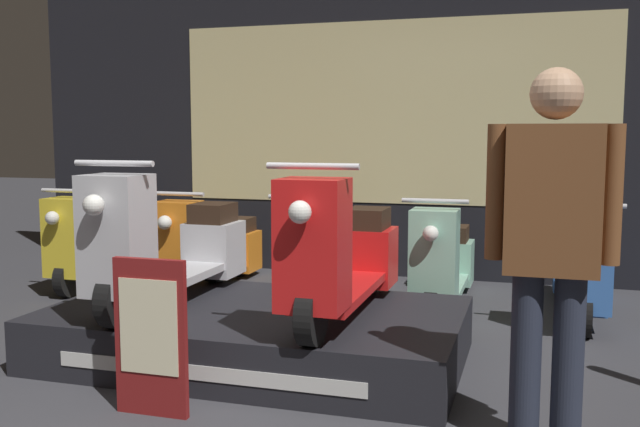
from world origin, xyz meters
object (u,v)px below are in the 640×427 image
scooter_backrow_3 (444,263)px  scooter_backrow_4 (580,270)px  scooter_display_right (342,257)px  scooter_display_left (169,247)px  person_right_browsing (551,236)px  scooter_backrow_2 (321,256)px  price_sign_board (151,337)px  scooter_backrow_0 (108,245)px  scooter_backrow_1 (209,250)px

scooter_backrow_3 → scooter_backrow_4: size_ratio=1.00×
scooter_display_right → scooter_backrow_3: scooter_display_right is taller
scooter_display_right → scooter_display_left: bearing=180.0°
person_right_browsing → scooter_backrow_3: bearing=106.7°
scooter_backrow_2 → scooter_backrow_4: bearing=0.0°
scooter_display_left → person_right_browsing: size_ratio=1.00×
scooter_backrow_3 → price_sign_board: size_ratio=2.12×
scooter_backrow_0 → scooter_backrow_2: size_ratio=1.00×
scooter_display_left → scooter_backrow_0: bearing=132.6°
scooter_backrow_0 → scooter_backrow_1: size_ratio=1.00×
scooter_backrow_0 → price_sign_board: size_ratio=2.12×
scooter_display_left → scooter_backrow_0: scooter_display_left is taller
scooter_backrow_1 → scooter_backrow_4: bearing=0.0°
scooter_backrow_4 → scooter_backrow_0: bearing=180.0°
scooter_backrow_4 → scooter_display_left: bearing=-145.8°
scooter_backrow_3 → person_right_browsing: size_ratio=1.00×
scooter_backrow_0 → price_sign_board: scooter_backrow_0 is taller
scooter_display_left → scooter_backrow_4: size_ratio=1.00×
scooter_display_right → scooter_backrow_4: scooter_display_right is taller
scooter_display_left → scooter_backrow_0: 2.32m
scooter_display_left → scooter_backrow_4: 3.02m
scooter_display_right → price_sign_board: scooter_display_right is taller
scooter_backrow_3 → scooter_display_right: bearing=-102.4°
scooter_display_right → scooter_backrow_3: (0.37, 1.69, -0.32)m
scooter_backrow_4 → person_right_browsing: 2.55m
scooter_backrow_1 → scooter_backrow_0: bearing=180.0°
scooter_display_left → scooter_backrow_4: (2.48, 1.69, -0.32)m
scooter_display_left → person_right_browsing: (2.21, -0.78, 0.27)m
scooter_backrow_3 → scooter_display_left: bearing=-131.1°
scooter_backrow_1 → scooter_backrow_3: bearing=0.0°
scooter_backrow_2 → scooter_backrow_0: bearing=180.0°
scooter_backrow_1 → scooter_backrow_3: same height
scooter_backrow_0 → scooter_backrow_1: 1.01m
scooter_backrow_0 → scooter_display_left: bearing=-47.4°
person_right_browsing → price_sign_board: bearing=-176.2°
scooter_display_left → scooter_backrow_3: bearing=48.9°
scooter_display_right → scooter_backrow_3: 1.76m
price_sign_board → scooter_backrow_3: bearing=67.4°
scooter_display_right → scooter_backrow_2: (-0.64, 1.69, -0.32)m
scooter_display_left → scooter_backrow_0: (-1.55, 1.69, -0.32)m
scooter_backrow_3 → price_sign_board: (-1.08, -2.59, 0.04)m
scooter_backrow_2 → scooter_backrow_3: bearing=0.0°
scooter_backrow_0 → scooter_backrow_4: same height
scooter_display_right → scooter_backrow_4: bearing=50.7°
scooter_backrow_0 → scooter_backrow_3: bearing=0.0°
person_right_browsing → price_sign_board: (-1.82, -0.12, -0.55)m
scooter_backrow_2 → scooter_backrow_1: bearing=180.0°
scooter_backrow_2 → scooter_display_right: bearing=-69.2°
scooter_backrow_1 → price_sign_board: (0.94, -2.59, 0.04)m
scooter_display_left → scooter_backrow_2: bearing=74.6°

